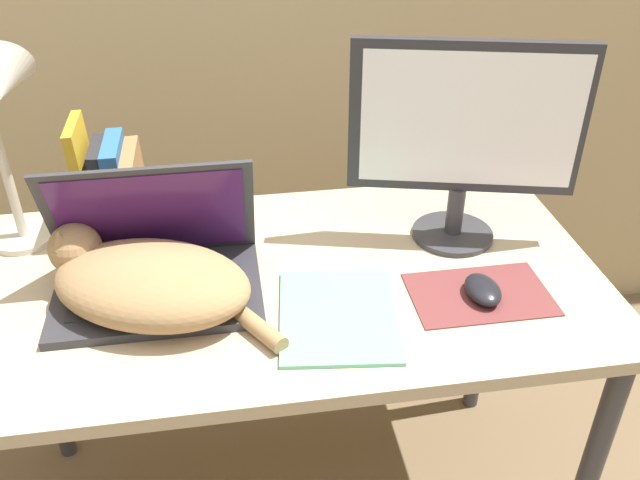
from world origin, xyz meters
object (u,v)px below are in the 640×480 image
at_px(external_monitor, 465,134).
at_px(webcam, 228,193).
at_px(laptop, 156,267).
at_px(computer_mouse, 483,290).
at_px(desk_lamp, 6,117).
at_px(cat, 145,281).
at_px(book_row, 113,187).
at_px(notepad, 338,315).

distance_m(external_monitor, webcam, 0.55).
bearing_deg(external_monitor, laptop, -171.52).
relative_size(computer_mouse, desk_lamp, 0.22).
bearing_deg(desk_lamp, cat, -45.56).
xyz_separation_m(laptop, external_monitor, (0.62, 0.09, 0.19)).
relative_size(computer_mouse, book_row, 0.38).
height_order(computer_mouse, notepad, computer_mouse).
distance_m(laptop, computer_mouse, 0.62).
height_order(cat, notepad, cat).
bearing_deg(desk_lamp, webcam, 13.46).
bearing_deg(webcam, desk_lamp, -166.54).
bearing_deg(laptop, desk_lamp, 143.31).
distance_m(computer_mouse, desk_lamp, 0.95).
xyz_separation_m(desk_lamp, webcam, (0.40, 0.10, -0.25)).
distance_m(laptop, notepad, 0.36).
distance_m(book_row, desk_lamp, 0.25).
bearing_deg(external_monitor, notepad, -141.75).
bearing_deg(computer_mouse, external_monitor, 86.43).
bearing_deg(cat, computer_mouse, -6.48).
height_order(desk_lamp, webcam, desk_lamp).
relative_size(desk_lamp, webcam, 6.56).
distance_m(laptop, desk_lamp, 0.40).
distance_m(desk_lamp, webcam, 0.48).
height_order(laptop, cat, laptop).
bearing_deg(computer_mouse, cat, 173.52).
xyz_separation_m(cat, book_row, (-0.08, 0.28, 0.05)).
xyz_separation_m(computer_mouse, notepad, (-0.28, -0.01, -0.01)).
height_order(laptop, computer_mouse, laptop).
bearing_deg(computer_mouse, webcam, 138.12).
distance_m(external_monitor, desk_lamp, 0.88).
bearing_deg(laptop, book_row, 111.93).
relative_size(external_monitor, computer_mouse, 4.64).
bearing_deg(book_row, notepad, -41.41).
xyz_separation_m(book_row, notepad, (0.42, -0.37, -0.10)).
xyz_separation_m(cat, notepad, (0.34, -0.08, -0.06)).
bearing_deg(webcam, notepad, -67.16).
relative_size(laptop, desk_lamp, 0.89).
bearing_deg(notepad, desk_lamp, 150.50).
bearing_deg(desk_lamp, notepad, -29.50).
bearing_deg(computer_mouse, book_row, 153.02).
relative_size(book_row, notepad, 0.87).
bearing_deg(cat, webcam, 64.52).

